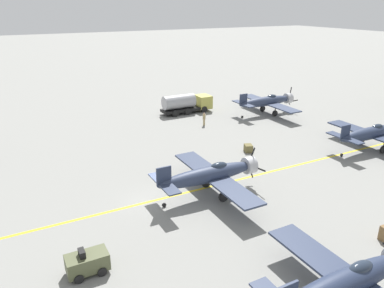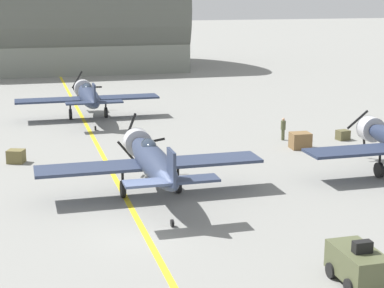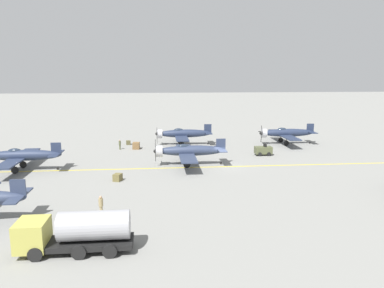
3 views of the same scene
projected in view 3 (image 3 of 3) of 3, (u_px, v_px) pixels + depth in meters
ground_plane at (224, 167)px, 50.99m from camera, size 400.00×400.00×0.00m
taxiway_stripe at (224, 167)px, 50.99m from camera, size 0.30×160.00×0.01m
airplane_mid_right at (183, 134)px, 66.25m from camera, size 12.00×9.98×3.65m
airplane_near_right at (286, 133)px, 67.04m from camera, size 12.00×9.98×3.65m
airplane_far_center at (21, 156)px, 48.57m from camera, size 12.00×9.98×3.65m
airplane_mid_center at (189, 151)px, 51.52m from camera, size 12.00×9.98×3.70m
fuel_tanker at (75, 232)px, 26.42m from camera, size 2.67×8.00×2.98m
tow_tractor at (263, 150)px, 58.03m from camera, size 1.57×2.60×1.79m
ground_crew_walking at (101, 205)px, 33.32m from camera, size 0.40×0.40×1.83m
ground_crew_inspecting at (120, 144)px, 62.40m from camera, size 0.36×0.36×1.64m
supply_crate_by_tanker at (136, 146)px, 62.86m from camera, size 1.39×1.18×1.11m
supply_crate_mid_lane at (118, 177)px, 44.20m from camera, size 1.25×1.15×0.85m
supply_crate_outboard at (128, 143)px, 66.77m from camera, size 0.97×0.85×0.72m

